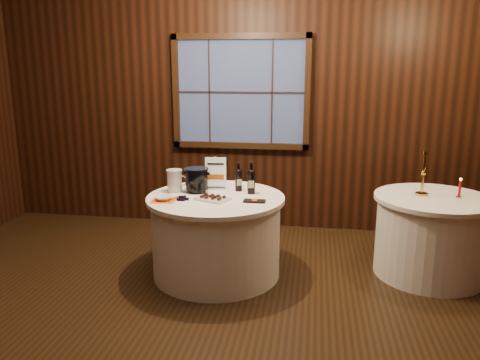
% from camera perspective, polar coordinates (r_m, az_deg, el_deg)
% --- Properties ---
extents(ground, '(6.00, 6.00, 0.00)m').
position_cam_1_polar(ground, '(3.74, -6.17, -17.56)').
color(ground, black).
rests_on(ground, ground).
extents(back_wall, '(6.00, 0.10, 3.00)m').
position_cam_1_polar(back_wall, '(5.65, 0.09, 9.60)').
color(back_wall, black).
rests_on(back_wall, ground).
extents(main_table, '(1.28, 1.28, 0.77)m').
position_cam_1_polar(main_table, '(4.45, -2.92, -6.74)').
color(main_table, white).
rests_on(main_table, ground).
extents(side_table, '(1.08, 1.08, 0.77)m').
position_cam_1_polar(side_table, '(4.78, 22.23, -6.32)').
color(side_table, white).
rests_on(side_table, ground).
extents(sign_stand, '(0.20, 0.11, 0.33)m').
position_cam_1_polar(sign_stand, '(4.57, -2.97, 0.26)').
color(sign_stand, '#B8B8BF').
rests_on(sign_stand, main_table).
extents(port_bottle_left, '(0.07, 0.08, 0.28)m').
position_cam_1_polar(port_bottle_left, '(4.49, -0.17, 0.19)').
color(port_bottle_left, black).
rests_on(port_bottle_left, main_table).
extents(port_bottle_right, '(0.07, 0.08, 0.31)m').
position_cam_1_polar(port_bottle_right, '(4.39, 1.38, 0.02)').
color(port_bottle_right, black).
rests_on(port_bottle_right, main_table).
extents(ice_bucket, '(0.23, 0.23, 0.23)m').
position_cam_1_polar(ice_bucket, '(4.47, -5.30, 0.06)').
color(ice_bucket, black).
rests_on(ice_bucket, main_table).
extents(chocolate_plate, '(0.34, 0.29, 0.04)m').
position_cam_1_polar(chocolate_plate, '(4.21, -3.35, -2.22)').
color(chocolate_plate, silver).
rests_on(chocolate_plate, main_table).
extents(chocolate_box, '(0.19, 0.10, 0.02)m').
position_cam_1_polar(chocolate_box, '(4.15, 1.79, -2.58)').
color(chocolate_box, black).
rests_on(chocolate_box, main_table).
extents(grape_bunch, '(0.18, 0.09, 0.04)m').
position_cam_1_polar(grape_bunch, '(4.21, -7.06, -2.24)').
color(grape_bunch, black).
rests_on(grape_bunch, main_table).
extents(glass_pitcher, '(0.20, 0.15, 0.22)m').
position_cam_1_polar(glass_pitcher, '(4.50, -7.96, -0.08)').
color(glass_pitcher, silver).
rests_on(glass_pitcher, main_table).
extents(orange_napkin, '(0.22, 0.22, 0.00)m').
position_cam_1_polar(orange_napkin, '(4.25, -9.27, -2.45)').
color(orange_napkin, '#F95D15').
rests_on(orange_napkin, main_table).
extents(cracker_bowl, '(0.17, 0.17, 0.04)m').
position_cam_1_polar(cracker_bowl, '(4.24, -9.28, -2.18)').
color(cracker_bowl, silver).
rests_on(cracker_bowl, orange_napkin).
extents(brass_candlestick, '(0.12, 0.12, 0.42)m').
position_cam_1_polar(brass_candlestick, '(4.65, 21.39, 0.07)').
color(brass_candlestick, gold).
rests_on(brass_candlestick, side_table).
extents(red_candle, '(0.05, 0.05, 0.19)m').
position_cam_1_polar(red_candle, '(4.70, 25.19, -1.12)').
color(red_candle, gold).
rests_on(red_candle, side_table).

